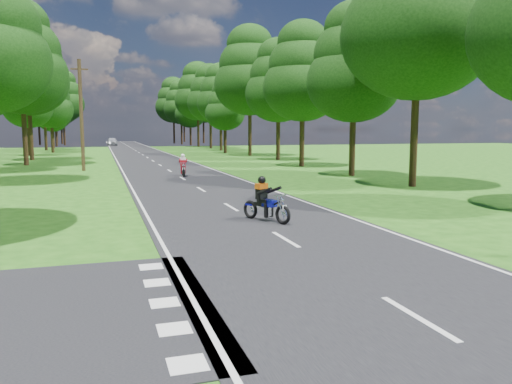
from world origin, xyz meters
name	(u,v)px	position (x,y,z in m)	size (l,w,h in m)	color
ground	(315,258)	(0.00, 0.00, 0.00)	(160.00, 160.00, 0.00)	#1F4E12
main_road	(143,155)	(0.00, 50.00, 0.01)	(7.00, 140.00, 0.02)	black
road_markings	(143,156)	(-0.14, 48.13, 0.02)	(7.40, 140.00, 0.01)	silver
treeline	(146,91)	(1.43, 60.06, 8.25)	(40.00, 115.35, 14.78)	black
telegraph_pole	(81,115)	(-6.00, 28.00, 4.07)	(1.20, 0.26, 8.00)	#382616
rider_near_blue	(266,199)	(0.35, 4.74, 0.76)	(0.59, 1.78, 1.49)	#0E0D97
rider_far_red	(183,165)	(0.30, 21.57, 0.74)	(0.57, 1.72, 1.43)	#A90D1E
distant_car	(112,141)	(-2.60, 88.29, 0.78)	(1.81, 4.49, 1.53)	#B7B9BF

